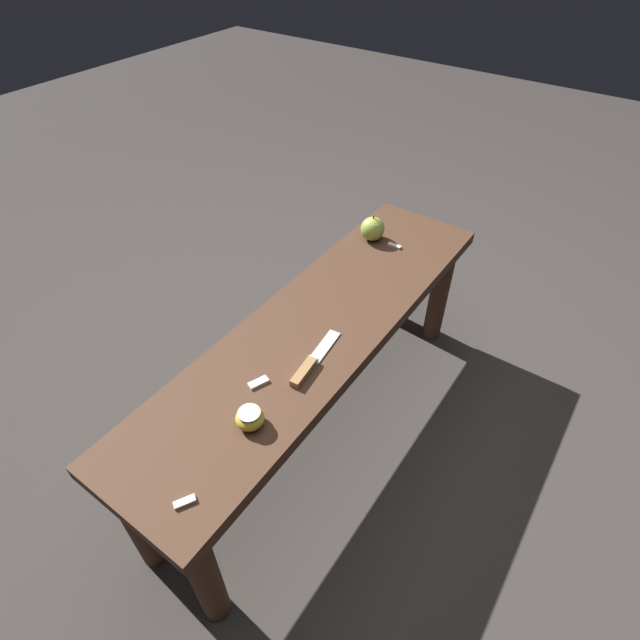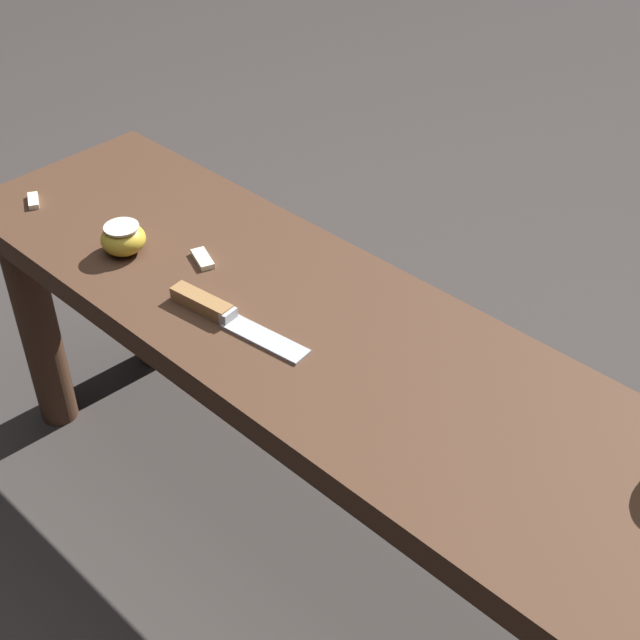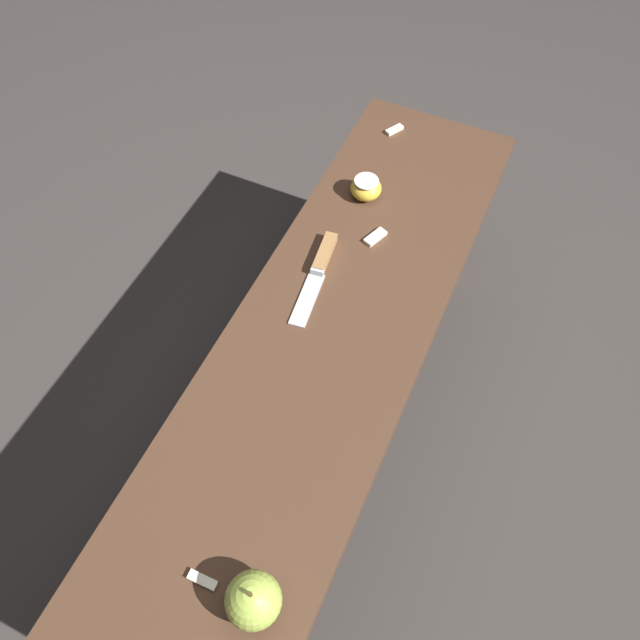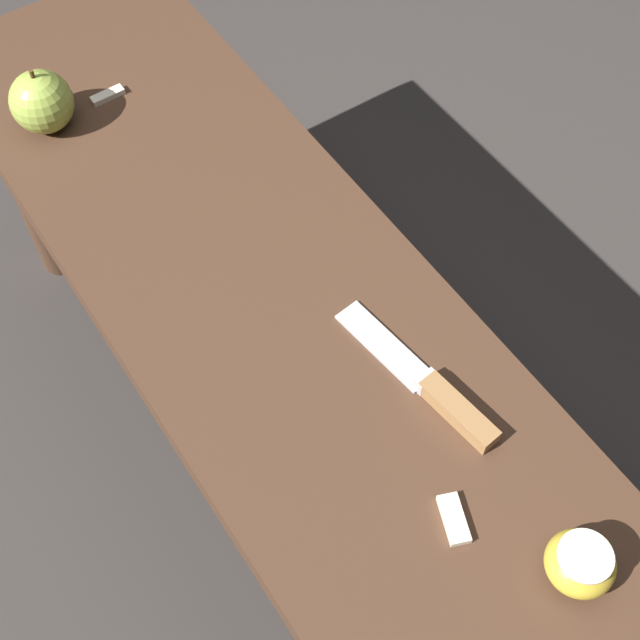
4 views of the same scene
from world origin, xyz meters
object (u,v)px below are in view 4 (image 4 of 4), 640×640
at_px(knife, 437,393).
at_px(apple_whole, 42,102).
at_px(apple_cut, 580,563).
at_px(wooden_bench, 298,370).

distance_m(knife, apple_whole, 0.61).
height_order(knife, apple_cut, apple_cut).
xyz_separation_m(wooden_bench, knife, (-0.15, -0.08, 0.10)).
relative_size(knife, apple_cut, 3.40).
height_order(wooden_bench, apple_whole, apple_whole).
relative_size(wooden_bench, apple_cut, 20.62).
xyz_separation_m(wooden_bench, apple_cut, (-0.37, -0.07, 0.11)).
relative_size(knife, apple_whole, 2.48).
bearing_deg(apple_whole, knife, -163.98).
bearing_deg(knife, apple_cut, 171.49).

